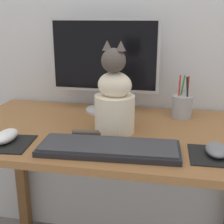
# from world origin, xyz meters

# --- Properties ---
(desk) EXTENTS (1.15, 0.64, 0.73)m
(desk) POSITION_xyz_m (0.00, 0.00, 0.61)
(desk) COLOR brown
(desk) RESTS_ON ground_plane
(monitor) EXTENTS (0.47, 0.17, 0.40)m
(monitor) POSITION_xyz_m (-0.07, 0.23, 0.95)
(monitor) COLOR #B2B2B7
(monitor) RESTS_ON desk
(keyboard) EXTENTS (0.45, 0.18, 0.02)m
(keyboard) POSITION_xyz_m (0.04, -0.20, 0.74)
(keyboard) COLOR black
(keyboard) RESTS_ON desk
(mousepad_left) EXTENTS (0.19, 0.18, 0.00)m
(mousepad_left) POSITION_xyz_m (-0.31, -0.21, 0.73)
(mousepad_left) COLOR black
(mousepad_left) RESTS_ON desk
(mousepad_right) EXTENTS (0.18, 0.16, 0.00)m
(mousepad_right) POSITION_xyz_m (0.38, -0.17, 0.73)
(mousepad_right) COLOR black
(mousepad_right) RESTS_ON desk
(computer_mouse_left) EXTENTS (0.06, 0.11, 0.04)m
(computer_mouse_left) POSITION_xyz_m (-0.31, -0.20, 0.75)
(computer_mouse_left) COLOR white
(computer_mouse_left) RESTS_ON mousepad_left
(computer_mouse_right) EXTENTS (0.07, 0.11, 0.03)m
(computer_mouse_right) POSITION_xyz_m (0.37, -0.16, 0.75)
(computer_mouse_right) COLOR slate
(computer_mouse_right) RESTS_ON mousepad_right
(cat) EXTENTS (0.23, 0.17, 0.33)m
(cat) POSITION_xyz_m (0.02, -0.02, 0.85)
(cat) COLOR beige
(cat) RESTS_ON desk
(pen_cup) EXTENTS (0.08, 0.08, 0.18)m
(pen_cup) POSITION_xyz_m (0.27, 0.20, 0.78)
(pen_cup) COLOR #99999E
(pen_cup) RESTS_ON desk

